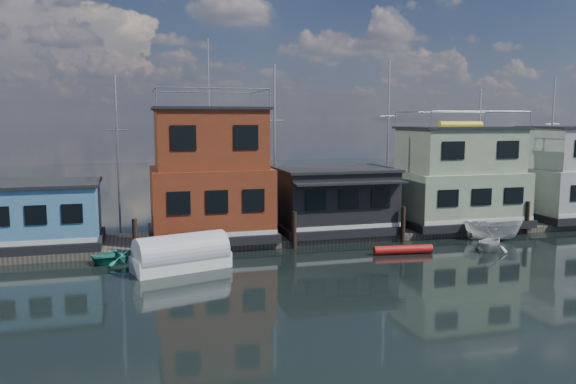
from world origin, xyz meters
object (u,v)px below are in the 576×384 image
object	(u,v)px
red_kayak	(403,250)
dinghy_teal	(125,255)
houseboat_blue	(43,215)
houseboat_green	(458,178)
dinghy_white	(490,241)
motorboat	(493,230)
tarp_runabout	(181,255)
houseboat_dark	(335,199)
houseboat_red	(210,177)

from	to	relation	value
red_kayak	dinghy_teal	xyz separation A→B (m)	(-15.11, 2.46, 0.10)
houseboat_blue	dinghy_teal	size ratio (longest dim) A/B	1.88
houseboat_green	red_kayak	size ratio (longest dim) A/B	2.48
red_kayak	dinghy_white	xyz separation A→B (m)	(5.14, -0.65, 0.36)
motorboat	tarp_runabout	bearing A→B (deg)	128.11
dinghy_teal	dinghy_white	bearing A→B (deg)	-115.85
dinghy_white	motorboat	bearing A→B (deg)	-63.74
tarp_runabout	dinghy_teal	size ratio (longest dim) A/B	1.50
houseboat_green	motorboat	world-z (taller)	houseboat_green
houseboat_dark	houseboat_blue	bearing A→B (deg)	179.94
motorboat	houseboat_red	bearing A→B (deg)	109.97
red_kayak	houseboat_dark	bearing A→B (deg)	116.69
houseboat_dark	motorboat	distance (m)	10.09
houseboat_dark	dinghy_white	bearing A→B (deg)	-41.08
houseboat_green	dinghy_teal	size ratio (longest dim) A/B	2.46
houseboat_blue	motorboat	bearing A→B (deg)	-8.13
houseboat_green	dinghy_white	bearing A→B (deg)	-105.70
motorboat	dinghy_white	world-z (taller)	motorboat
houseboat_red	red_kayak	bearing A→B (deg)	-29.33
houseboat_dark	motorboat	bearing A→B (deg)	-22.44
houseboat_dark	motorboat	xyz separation A→B (m)	(9.18, -3.79, -1.75)
tarp_runabout	red_kayak	world-z (taller)	tarp_runabout
houseboat_red	motorboat	bearing A→B (deg)	-12.51
red_kayak	dinghy_teal	distance (m)	15.31
motorboat	dinghy_teal	xyz separation A→B (m)	(-22.21, 0.61, -0.31)
houseboat_green	motorboat	bearing A→B (deg)	-87.25
houseboat_green	tarp_runabout	size ratio (longest dim) A/B	1.64
houseboat_blue	motorboat	world-z (taller)	houseboat_blue
houseboat_blue	houseboat_dark	xyz separation A→B (m)	(17.50, -0.02, 0.21)
houseboat_blue	tarp_runabout	world-z (taller)	houseboat_blue
dinghy_teal	houseboat_red	bearing A→B (deg)	-74.62
houseboat_red	red_kayak	xyz separation A→B (m)	(10.08, -5.67, -3.85)
houseboat_dark	dinghy_teal	world-z (taller)	houseboat_dark
red_kayak	motorboat	size ratio (longest dim) A/B	0.98
houseboat_blue	dinghy_white	bearing A→B (deg)	-14.33
tarp_runabout	red_kayak	size ratio (longest dim) A/B	1.51
houseboat_blue	houseboat_green	distance (m)	26.53
houseboat_dark	tarp_runabout	size ratio (longest dim) A/B	1.44
houseboat_dark	red_kayak	xyz separation A→B (m)	(2.08, -5.65, -2.17)
houseboat_blue	houseboat_red	distance (m)	9.69
houseboat_blue	motorboat	distance (m)	27.00
tarp_runabout	dinghy_white	distance (m)	17.50
houseboat_red	motorboat	world-z (taller)	houseboat_red
houseboat_red	red_kayak	size ratio (longest dim) A/B	3.50
houseboat_green	houseboat_blue	bearing A→B (deg)	-180.00
houseboat_blue	houseboat_dark	world-z (taller)	houseboat_dark
houseboat_blue	dinghy_teal	xyz separation A→B (m)	(4.47, -3.20, -1.85)
houseboat_red	motorboat	size ratio (longest dim) A/B	3.44
tarp_runabout	dinghy_teal	distance (m)	3.76
houseboat_red	houseboat_dark	size ratio (longest dim) A/B	1.60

